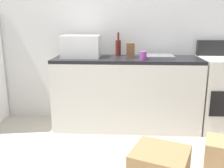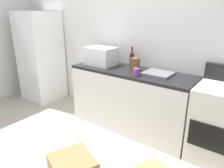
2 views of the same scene
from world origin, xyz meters
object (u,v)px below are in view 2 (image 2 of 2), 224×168
(refrigerator, at_px, (41,57))
(wine_bottle, at_px, (132,59))
(microwave, at_px, (101,56))
(knife_block, at_px, (135,64))
(stove_oven, at_px, (220,123))
(coffee_mug, at_px, (136,72))

(refrigerator, height_order, wine_bottle, refrigerator)
(microwave, xyz_separation_m, knife_block, (0.61, 0.01, -0.05))
(stove_oven, relative_size, coffee_mug, 11.00)
(wine_bottle, bearing_deg, knife_block, -47.43)
(stove_oven, distance_m, microwave, 1.87)
(coffee_mug, bearing_deg, microwave, 165.44)
(refrigerator, distance_m, microwave, 1.50)
(coffee_mug, bearing_deg, wine_bottle, 128.52)
(refrigerator, bearing_deg, knife_block, 1.80)
(stove_oven, xyz_separation_m, wine_bottle, (-1.33, 0.18, 0.54))
(stove_oven, height_order, wine_bottle, wine_bottle)
(refrigerator, xyz_separation_m, knife_block, (2.10, 0.07, 0.14))
(refrigerator, relative_size, coffee_mug, 16.99)
(microwave, bearing_deg, knife_block, 1.14)
(wine_bottle, bearing_deg, stove_oven, -7.73)
(microwave, distance_m, coffee_mug, 0.78)
(wine_bottle, relative_size, knife_block, 1.67)
(refrigerator, relative_size, microwave, 3.69)
(refrigerator, height_order, microwave, refrigerator)
(stove_oven, xyz_separation_m, coffee_mug, (-1.03, -0.20, 0.48))
(refrigerator, distance_m, coffee_mug, 2.25)
(microwave, bearing_deg, stove_oven, 0.04)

